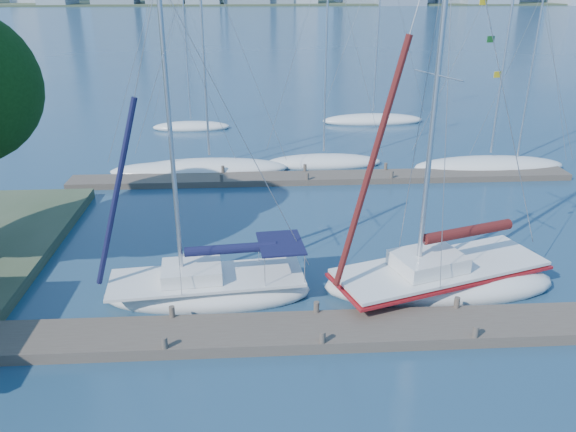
{
  "coord_description": "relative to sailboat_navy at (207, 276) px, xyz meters",
  "views": [
    {
      "loc": [
        -2.0,
        -15.83,
        11.1
      ],
      "look_at": [
        -0.81,
        4.0,
        2.77
      ],
      "focal_mm": 35.0,
      "sensor_mm": 36.0,
      "label": 1
    }
  ],
  "objects": [
    {
      "name": "ground",
      "position": [
        3.92,
        -2.75,
        -0.95
      ],
      "size": [
        700.0,
        700.0,
        0.0
      ],
      "primitive_type": "plane",
      "color": "navy",
      "rests_on": "ground"
    },
    {
      "name": "near_dock",
      "position": [
        3.92,
        -2.75,
        -0.75
      ],
      "size": [
        26.0,
        2.0,
        0.4
      ],
      "primitive_type": "cube",
      "color": "#50433B",
      "rests_on": "ground"
    },
    {
      "name": "far_dock",
      "position": [
        5.92,
        13.25,
        -0.77
      ],
      "size": [
        30.0,
        1.8,
        0.36
      ],
      "primitive_type": "cube",
      "color": "#50433B",
      "rests_on": "ground"
    },
    {
      "name": "far_shore",
      "position": [
        3.92,
        317.25,
        -0.95
      ],
      "size": [
        800.0,
        100.0,
        1.5
      ],
      "primitive_type": "cube",
      "color": "#38472D",
      "rests_on": "ground"
    },
    {
      "name": "sailboat_navy",
      "position": [
        0.0,
        0.0,
        0.0
      ],
      "size": [
        7.97,
        3.29,
        11.82
      ],
      "rotation": [
        0.0,
        0.0,
        0.1
      ],
      "color": "silver",
      "rests_on": "ground"
    },
    {
      "name": "sailboat_maroon",
      "position": [
        8.9,
        0.09,
        0.17
      ],
      "size": [
        9.42,
        5.59,
        14.8
      ],
      "rotation": [
        0.0,
        0.0,
        0.32
      ],
      "color": "silver",
      "rests_on": "ground"
    },
    {
      "name": "bg_boat_0",
      "position": [
        -3.22,
        15.06,
        -0.71
      ],
      "size": [
        7.86,
        2.39,
        11.79
      ],
      "rotation": [
        0.0,
        0.0,
        0.03
      ],
      "color": "silver",
      "rests_on": "ground"
    },
    {
      "name": "bg_boat_1",
      "position": [
        -0.95,
        15.27,
        -0.67
      ],
      "size": [
        10.02,
        4.49,
        13.81
      ],
      "rotation": [
        0.0,
        0.0,
        -0.21
      ],
      "color": "silver",
      "rests_on": "ground"
    },
    {
      "name": "bg_boat_2",
      "position": [
        6.33,
        16.23,
        -0.69
      ],
      "size": [
        7.82,
        3.69,
        13.67
      ],
      "rotation": [
        0.0,
        0.0,
        -0.21
      ],
      "color": "silver",
      "rests_on": "ground"
    },
    {
      "name": "bg_boat_4",
      "position": [
        16.73,
        14.69,
        -0.66
      ],
      "size": [
        9.97,
        4.91,
        14.78
      ],
      "rotation": [
        0.0,
        0.0,
        -0.26
      ],
      "color": "silver",
      "rests_on": "ground"
    },
    {
      "name": "bg_boat_5",
      "position": [
        18.51,
        14.75,
        -0.71
      ],
      "size": [
        6.1,
        3.46,
        11.08
      ],
      "rotation": [
        0.0,
        0.0,
        -0.28
      ],
      "color": "silver",
      "rests_on": "ground"
    },
    {
      "name": "bg_boat_6",
      "position": [
        -3.22,
        26.56,
        -0.73
      ],
      "size": [
        6.4,
        2.7,
        10.85
      ],
      "rotation": [
        0.0,
        0.0,
        -0.14
      ],
      "color": "silver",
      "rests_on": "ground"
    },
    {
      "name": "bg_boat_7",
      "position": [
        11.91,
        27.86,
        -0.67
      ],
      "size": [
        8.59,
        2.48,
        14.56
      ],
      "rotation": [
        0.0,
        0.0,
        -0.02
      ],
      "color": "silver",
      "rests_on": "ground"
    }
  ]
}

